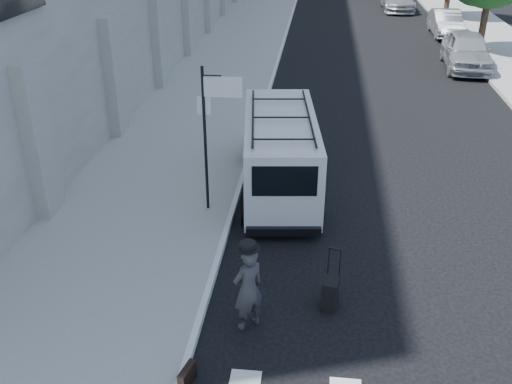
% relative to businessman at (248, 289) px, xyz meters
% --- Properties ---
extents(ground, '(120.00, 120.00, 0.00)m').
position_rel_businessman_xyz_m(ground, '(1.11, 0.81, -0.83)').
color(ground, black).
rests_on(ground, ground).
extents(sidewalk_left, '(4.50, 48.00, 0.15)m').
position_rel_businessman_xyz_m(sidewalk_left, '(-3.14, 16.81, -0.75)').
color(sidewalk_left, gray).
rests_on(sidewalk_left, ground).
extents(sidewalk_right, '(4.00, 56.00, 0.15)m').
position_rel_businessman_xyz_m(sidewalk_right, '(10.11, 20.81, -0.75)').
color(sidewalk_right, gray).
rests_on(sidewalk_right, ground).
extents(sign_pole, '(1.03, 0.07, 3.50)m').
position_rel_businessman_xyz_m(sign_pole, '(-1.25, 4.01, 1.82)').
color(sign_pole, black).
rests_on(sign_pole, sidewalk_left).
extents(businessman, '(0.72, 0.70, 1.66)m').
position_rel_businessman_xyz_m(businessman, '(0.00, 0.00, 0.00)').
color(businessman, '#323134').
rests_on(businessman, ground).
extents(briefcase, '(0.23, 0.46, 0.34)m').
position_rel_businessman_xyz_m(briefcase, '(-0.79, -1.49, -0.66)').
color(briefcase, black).
rests_on(briefcase, ground).
extents(suitcase, '(0.35, 0.47, 1.20)m').
position_rel_businessman_xyz_m(suitcase, '(1.46, 0.71, -0.51)').
color(suitcase, black).
rests_on(suitcase, ground).
extents(cargo_van, '(2.35, 5.54, 2.05)m').
position_rel_businessman_xyz_m(cargo_van, '(0.14, 5.49, 0.24)').
color(cargo_van, silver).
rests_on(cargo_van, ground).
extents(parked_car_a, '(2.18, 4.81, 1.60)m').
position_rel_businessman_xyz_m(parked_car_a, '(7.56, 18.40, -0.03)').
color(parked_car_a, '#979A9E').
rests_on(parked_car_a, ground).
extents(parked_car_b, '(1.46, 4.14, 1.36)m').
position_rel_businessman_xyz_m(parked_car_b, '(7.91, 25.36, -0.15)').
color(parked_car_b, slate).
rests_on(parked_car_b, ground).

